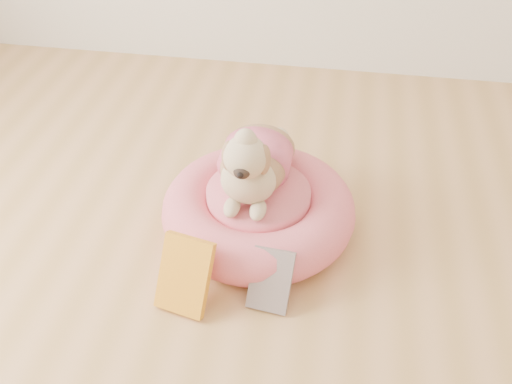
% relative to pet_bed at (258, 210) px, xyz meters
% --- Properties ---
extents(pet_bed, '(0.65, 0.65, 0.17)m').
position_rel_pet_bed_xyz_m(pet_bed, '(0.00, 0.00, 0.00)').
color(pet_bed, '#CE5062').
rests_on(pet_bed, floor).
extents(dog, '(0.29, 0.42, 0.30)m').
position_rel_pet_bed_xyz_m(dog, '(-0.02, 0.01, 0.24)').
color(dog, brown).
rests_on(dog, pet_bed).
extents(book_yellow, '(0.18, 0.17, 0.22)m').
position_rel_pet_bed_xyz_m(book_yellow, '(-0.16, -0.36, 0.03)').
color(book_yellow, yellow).
rests_on(book_yellow, floor).
extents(book_white, '(0.14, 0.13, 0.17)m').
position_rel_pet_bed_xyz_m(book_white, '(0.09, -0.31, 0.00)').
color(book_white, silver).
rests_on(book_white, floor).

